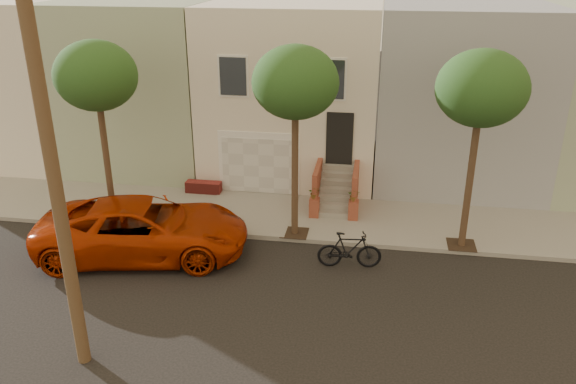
# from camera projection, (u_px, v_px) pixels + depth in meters

# --- Properties ---
(ground) EXTENTS (90.00, 90.00, 0.00)m
(ground) POSITION_uv_depth(u_px,v_px,m) (239.00, 297.00, 16.08)
(ground) COLOR black
(ground) RESTS_ON ground
(sidewalk) EXTENTS (40.00, 3.70, 0.15)m
(sidewalk) POSITION_uv_depth(u_px,v_px,m) (273.00, 215.00, 20.93)
(sidewalk) COLOR gray
(sidewalk) RESTS_ON ground
(house_row) EXTENTS (33.10, 11.70, 7.00)m
(house_row) POSITION_uv_depth(u_px,v_px,m) (297.00, 85.00, 24.87)
(house_row) COLOR beige
(house_row) RESTS_ON sidewalk
(tree_left) EXTENTS (2.70, 2.57, 6.30)m
(tree_left) POSITION_uv_depth(u_px,v_px,m) (96.00, 77.00, 18.40)
(tree_left) COLOR #2D2116
(tree_left) RESTS_ON sidewalk
(tree_mid) EXTENTS (2.70, 2.57, 6.30)m
(tree_mid) POSITION_uv_depth(u_px,v_px,m) (295.00, 84.00, 17.46)
(tree_mid) COLOR #2D2116
(tree_mid) RESTS_ON sidewalk
(tree_right) EXTENTS (2.70, 2.57, 6.30)m
(tree_right) POSITION_uv_depth(u_px,v_px,m) (482.00, 90.00, 16.66)
(tree_right) COLOR #2D2116
(tree_right) RESTS_ON sidewalk
(pickup_truck) EXTENTS (6.97, 4.13, 1.82)m
(pickup_truck) POSITION_uv_depth(u_px,v_px,m) (144.00, 229.00, 18.03)
(pickup_truck) COLOR #A62500
(pickup_truck) RESTS_ON ground
(motorcycle) EXTENTS (2.01, 0.75, 1.18)m
(motorcycle) POSITION_uv_depth(u_px,v_px,m) (349.00, 250.00, 17.40)
(motorcycle) COLOR black
(motorcycle) RESTS_ON ground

